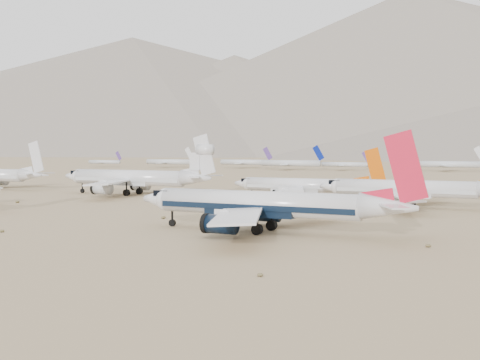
# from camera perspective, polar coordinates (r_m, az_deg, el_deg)

# --- Properties ---
(ground) EXTENTS (7000.00, 7000.00, 0.00)m
(ground) POSITION_cam_1_polar(r_m,az_deg,el_deg) (97.90, 2.95, -5.49)
(ground) COLOR olive
(ground) RESTS_ON ground
(main_airliner) EXTENTS (49.22, 48.07, 17.37)m
(main_airliner) POSITION_cam_1_polar(r_m,az_deg,el_deg) (102.89, 2.71, -2.39)
(main_airliner) COLOR silver
(main_airliner) RESTS_ON ground
(row2_gold_tail) EXTENTS (45.35, 44.35, 16.15)m
(row2_gold_tail) POSITION_cam_1_polar(r_m,az_deg,el_deg) (152.20, 16.07, -0.86)
(row2_gold_tail) COLOR silver
(row2_gold_tail) RESTS_ON ground
(row2_orange_tail) EXTENTS (41.47, 40.57, 14.79)m
(row2_orange_tail) POSITION_cam_1_polar(r_m,az_deg,el_deg) (166.82, 6.19, -0.55)
(row2_orange_tail) COLOR silver
(row2_orange_tail) RESTS_ON ground
(row2_white_trijet) EXTENTS (52.98, 51.78, 18.77)m
(row2_white_trijet) POSITION_cam_1_polar(r_m,az_deg,el_deg) (188.24, -9.78, 0.21)
(row2_white_trijet) COLOR silver
(row2_white_trijet) RESTS_ON ground
(desert_scrub) EXTENTS (261.14, 121.67, 0.63)m
(desert_scrub) POSITION_cam_1_polar(r_m,az_deg,el_deg) (70.08, -5.06, -8.66)
(desert_scrub) COLOR brown
(desert_scrub) RESTS_ON ground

